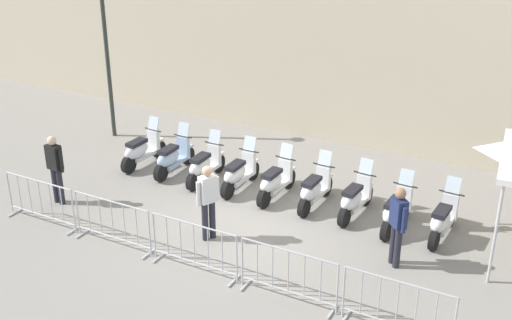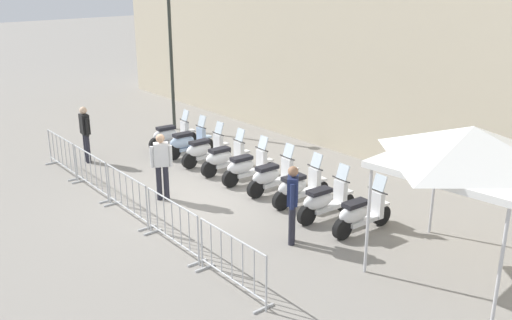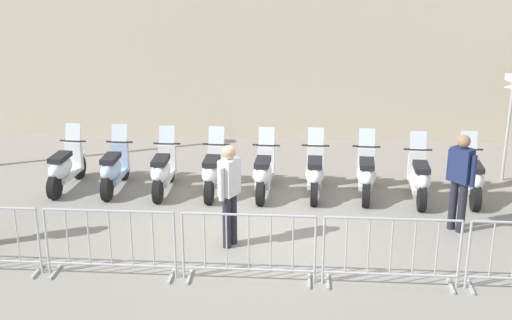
{
  "view_description": "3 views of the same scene",
  "coord_description": "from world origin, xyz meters",
  "px_view_note": "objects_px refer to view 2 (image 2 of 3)",
  "views": [
    {
      "loc": [
        5.22,
        -11.52,
        7.33
      ],
      "look_at": [
        -0.07,
        1.18,
        1.24
      ],
      "focal_mm": 45.81,
      "sensor_mm": 36.0,
      "label": 1
    },
    {
      "loc": [
        10.6,
        -8.13,
        5.44
      ],
      "look_at": [
        0.84,
        1.5,
        0.89
      ],
      "focal_mm": 39.14,
      "sensor_mm": 36.0,
      "label": 2
    },
    {
      "loc": [
        -0.29,
        -10.46,
        4.7
      ],
      "look_at": [
        0.02,
        1.48,
        0.83
      ],
      "focal_mm": 46.0,
      "sensor_mm": 36.0,
      "label": 3
    }
  ],
  "objects_px": {
    "barrier_segment_4": "(232,263)",
    "officer_mid_plaza": "(85,131)",
    "motorcycle_3": "(225,158)",
    "motorcycle_4": "(247,167)",
    "street_lamp": "(171,47)",
    "motorcycle_6": "(299,187)",
    "canopy_tent": "(471,147)",
    "barrier_segment_3": "(173,225)",
    "motorcycle_5": "(272,177)",
    "barrier_segment_0": "(62,154)",
    "officer_near_row_end": "(293,200)",
    "motorcycle_2": "(204,150)",
    "motorcycle_0": "(171,136)",
    "motorcycle_8": "(360,214)",
    "barrier_segment_2": "(127,196)",
    "barrier_segment_1": "(91,173)",
    "motorcycle_7": "(324,201)",
    "officer_by_barriers": "(162,163)",
    "motorcycle_1": "(188,143)"
  },
  "relations": [
    {
      "from": "motorcycle_5",
      "to": "barrier_segment_1",
      "type": "distance_m",
      "value": 4.74
    },
    {
      "from": "barrier_segment_2",
      "to": "officer_mid_plaza",
      "type": "relative_size",
      "value": 1.14
    },
    {
      "from": "officer_near_row_end",
      "to": "motorcycle_0",
      "type": "bearing_deg",
      "value": 163.0
    },
    {
      "from": "motorcycle_5",
      "to": "barrier_segment_0",
      "type": "distance_m",
      "value": 6.28
    },
    {
      "from": "motorcycle_4",
      "to": "barrier_segment_3",
      "type": "bearing_deg",
      "value": -65.61
    },
    {
      "from": "officer_near_row_end",
      "to": "canopy_tent",
      "type": "relative_size",
      "value": 0.59
    },
    {
      "from": "barrier_segment_2",
      "to": "officer_mid_plaza",
      "type": "distance_m",
      "value": 4.6
    },
    {
      "from": "motorcycle_3",
      "to": "motorcycle_4",
      "type": "bearing_deg",
      "value": -4.98
    },
    {
      "from": "barrier_segment_2",
      "to": "motorcycle_6",
      "type": "bearing_deg",
      "value": 55.28
    },
    {
      "from": "motorcycle_3",
      "to": "barrier_segment_2",
      "type": "xyz_separation_m",
      "value": [
        0.66,
        -3.64,
        0.07
      ]
    },
    {
      "from": "motorcycle_2",
      "to": "motorcycle_0",
      "type": "bearing_deg",
      "value": 172.98
    },
    {
      "from": "barrier_segment_1",
      "to": "street_lamp",
      "type": "height_order",
      "value": "street_lamp"
    },
    {
      "from": "motorcycle_8",
      "to": "canopy_tent",
      "type": "height_order",
      "value": "canopy_tent"
    },
    {
      "from": "officer_by_barriers",
      "to": "canopy_tent",
      "type": "bearing_deg",
      "value": 14.73
    },
    {
      "from": "motorcycle_5",
      "to": "officer_by_barriers",
      "type": "height_order",
      "value": "officer_by_barriers"
    },
    {
      "from": "motorcycle_0",
      "to": "motorcycle_4",
      "type": "bearing_deg",
      "value": -5.93
    },
    {
      "from": "motorcycle_2",
      "to": "motorcycle_5",
      "type": "relative_size",
      "value": 1.0
    },
    {
      "from": "barrier_segment_2",
      "to": "barrier_segment_0",
      "type": "bearing_deg",
      "value": 174.37
    },
    {
      "from": "motorcycle_3",
      "to": "motorcycle_8",
      "type": "xyz_separation_m",
      "value": [
        5.03,
        -0.47,
        0.0
      ]
    },
    {
      "from": "motorcycle_1",
      "to": "motorcycle_7",
      "type": "distance_m",
      "value": 6.06
    },
    {
      "from": "motorcycle_5",
      "to": "motorcycle_6",
      "type": "xyz_separation_m",
      "value": [
        1.0,
        -0.09,
        0.0
      ]
    },
    {
      "from": "barrier_segment_1",
      "to": "officer_by_barriers",
      "type": "distance_m",
      "value": 2.08
    },
    {
      "from": "motorcycle_1",
      "to": "motorcycle_7",
      "type": "height_order",
      "value": "same"
    },
    {
      "from": "barrier_segment_0",
      "to": "barrier_segment_3",
      "type": "bearing_deg",
      "value": -5.63
    },
    {
      "from": "barrier_segment_2",
      "to": "canopy_tent",
      "type": "relative_size",
      "value": 0.68
    },
    {
      "from": "motorcycle_0",
      "to": "canopy_tent",
      "type": "xyz_separation_m",
      "value": [
        10.37,
        -0.91,
        2.06
      ]
    },
    {
      "from": "barrier_segment_4",
      "to": "officer_near_row_end",
      "type": "bearing_deg",
      "value": 102.07
    },
    {
      "from": "barrier_segment_1",
      "to": "motorcycle_8",
      "type": "bearing_deg",
      "value": 24.81
    },
    {
      "from": "motorcycle_1",
      "to": "barrier_segment_4",
      "type": "bearing_deg",
      "value": -32.28
    },
    {
      "from": "officer_near_row_end",
      "to": "canopy_tent",
      "type": "distance_m",
      "value": 3.67
    },
    {
      "from": "motorcycle_6",
      "to": "barrier_segment_2",
      "type": "bearing_deg",
      "value": -124.72
    },
    {
      "from": "motorcycle_1",
      "to": "motorcycle_6",
      "type": "bearing_deg",
      "value": -5.21
    },
    {
      "from": "barrier_segment_1",
      "to": "barrier_segment_2",
      "type": "distance_m",
      "value": 2.06
    },
    {
      "from": "motorcycle_2",
      "to": "motorcycle_3",
      "type": "bearing_deg",
      "value": -4.69
    },
    {
      "from": "barrier_segment_4",
      "to": "officer_mid_plaza",
      "type": "bearing_deg",
      "value": 168.36
    },
    {
      "from": "barrier_segment_1",
      "to": "barrier_segment_3",
      "type": "height_order",
      "value": "same"
    },
    {
      "from": "officer_near_row_end",
      "to": "barrier_segment_1",
      "type": "bearing_deg",
      "value": -164.94
    },
    {
      "from": "motorcycle_4",
      "to": "motorcycle_7",
      "type": "bearing_deg",
      "value": -7.15
    },
    {
      "from": "motorcycle_6",
      "to": "canopy_tent",
      "type": "xyz_separation_m",
      "value": [
        4.34,
        -0.35,
        2.06
      ]
    },
    {
      "from": "barrier_segment_3",
      "to": "motorcycle_6",
      "type": "bearing_deg",
      "value": 85.04
    },
    {
      "from": "officer_by_barriers",
      "to": "motorcycle_0",
      "type": "bearing_deg",
      "value": 140.9
    },
    {
      "from": "barrier_segment_0",
      "to": "barrier_segment_2",
      "type": "bearing_deg",
      "value": -5.63
    },
    {
      "from": "motorcycle_1",
      "to": "officer_mid_plaza",
      "type": "bearing_deg",
      "value": -124.04
    },
    {
      "from": "street_lamp",
      "to": "motorcycle_4",
      "type": "bearing_deg",
      "value": -18.59
    },
    {
      "from": "motorcycle_6",
      "to": "barrier_segment_4",
      "type": "height_order",
      "value": "motorcycle_6"
    },
    {
      "from": "officer_mid_plaza",
      "to": "officer_by_barriers",
      "type": "distance_m",
      "value": 4.08
    },
    {
      "from": "motorcycle_0",
      "to": "motorcycle_2",
      "type": "relative_size",
      "value": 1.0
    },
    {
      "from": "motorcycle_6",
      "to": "street_lamp",
      "type": "relative_size",
      "value": 0.35
    },
    {
      "from": "motorcycle_8",
      "to": "barrier_segment_4",
      "type": "xyz_separation_m",
      "value": [
        -0.27,
        -3.57,
        0.07
      ]
    },
    {
      "from": "motorcycle_7",
      "to": "motorcycle_0",
      "type": "bearing_deg",
      "value": 173.55
    }
  ]
}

